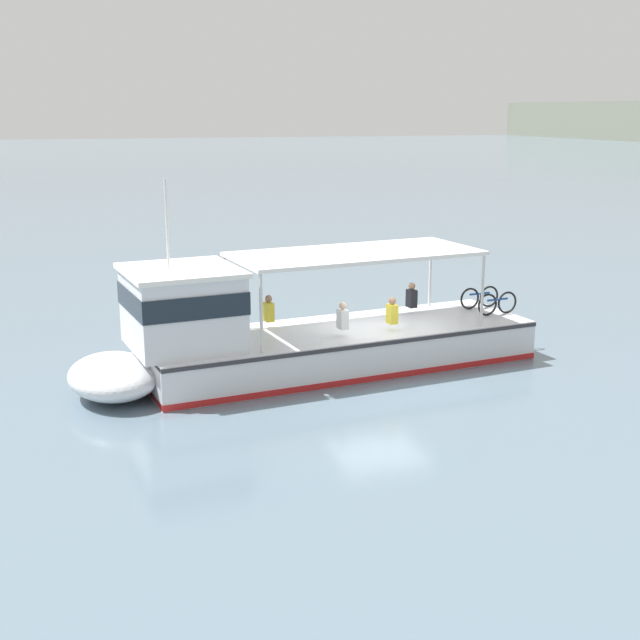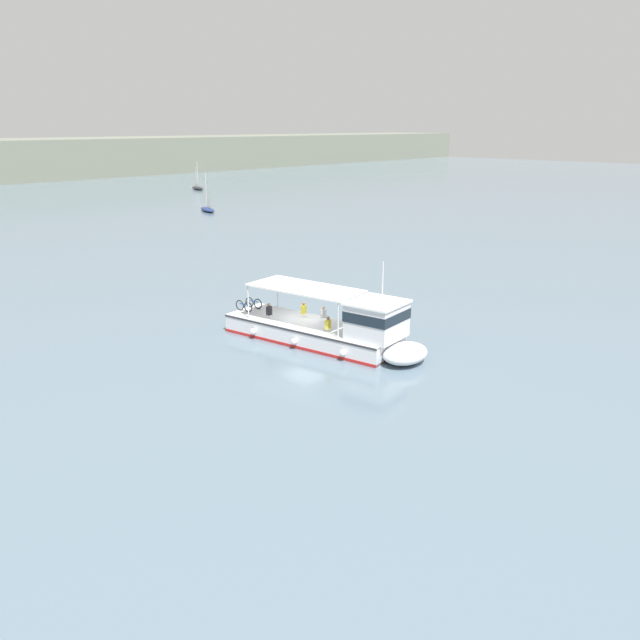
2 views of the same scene
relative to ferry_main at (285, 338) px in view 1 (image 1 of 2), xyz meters
The scene contains 2 objects.
ground_plane 2.80m from the ferry_main, 82.97° to the left, with size 400.00×400.00×0.00m, color slate.
ferry_main is the anchor object (origin of this frame).
Camera 1 is at (20.71, -8.21, 6.92)m, focal length 47.39 mm.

